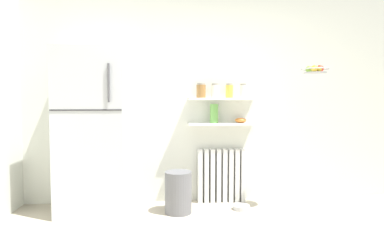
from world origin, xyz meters
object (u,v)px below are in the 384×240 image
Objects in this scene: shelf_bowl at (241,120)px; trash_bin at (178,192)px; storage_jar_1 at (215,91)px; hanging_fruit_basket at (315,70)px; refrigerator at (93,131)px; storage_jar_2 at (229,91)px; storage_jar_3 at (243,91)px; vase at (214,114)px; storage_jar_0 at (201,91)px; radiator at (221,175)px; pet_food_bowl at (241,207)px.

trash_bin is (-0.79, -0.34, -0.79)m from shelf_bowl.
hanging_fruit_basket reaches higher than storage_jar_1.
refrigerator is 1.52m from storage_jar_1.
storage_jar_2 reaches higher than trash_bin.
storage_jar_3 is 0.74× the size of vase.
storage_jar_0 is at bearing 180.00° from vase.
storage_jar_0 reaches higher than radiator.
shelf_bowl is at bearing 23.04° from trash_bin.
refrigerator is at bearing -170.92° from storage_jar_0.
storage_jar_3 is 0.37m from shelf_bowl.
refrigerator is 2.79× the size of radiator.
pet_food_bowl is (0.28, -0.29, -1.09)m from vase.
refrigerator is at bearing -172.88° from storage_jar_2.
storage_jar_1 and storage_jar_3 have the same top height.
hanging_fruit_basket is at bearing -25.83° from radiator.
trash_bin is 0.77m from pet_food_bowl.
storage_jar_0 is (-0.26, -0.03, 1.06)m from radiator.
hanging_fruit_basket is at bearing -10.80° from pet_food_bowl.
hanging_fruit_basket is at bearing -5.47° from refrigerator.
storage_jar_3 is at bearing 0.00° from storage_jar_0.
storage_jar_3 is at bearing 74.33° from pet_food_bowl.
storage_jar_0 reaches higher than shelf_bowl.
refrigerator reaches higher than storage_jar_3.
storage_jar_3 is at bearing 0.00° from storage_jar_1.
radiator is 1.06m from storage_jar_2.
refrigerator is 7.85× the size of vase.
shelf_bowl is (0.49, 0.00, -0.37)m from storage_jar_0.
storage_jar_0 is (1.26, 0.20, 0.47)m from refrigerator.
storage_jar_1 is 0.48m from shelf_bowl.
storage_jar_2 reaches higher than pet_food_bowl.
storage_jar_3 reaches higher than trash_bin.
shelf_bowl is (0.23, -0.03, 0.70)m from radiator.
refrigerator is at bearing -171.36° from radiator.
storage_jar_0 is 0.17m from storage_jar_1.
storage_jar_1 is at bearing 7.98° from refrigerator.
storage_jar_3 is 1.46m from trash_bin.
radiator is 2.82× the size of vase.
storage_jar_1 is at bearing 35.54° from trash_bin.
refrigerator is 13.08× the size of shelf_bowl.
radiator reaches higher than trash_bin.
refrigerator is at bearing -171.94° from vase.
hanging_fruit_basket reaches higher than storage_jar_3.
storage_jar_2 is 1.02× the size of storage_jar_3.
trash_bin is at bearing -152.50° from storage_jar_2.
trash_bin is (-0.56, -0.37, -0.10)m from radiator.
shelf_bowl is 1.04m from hanging_fruit_basket.
refrigerator reaches higher than trash_bin.
storage_jar_1 is 0.75× the size of vase.
storage_jar_1 is 0.17m from storage_jar_2.
refrigerator is 9.52× the size of pet_food_bowl.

